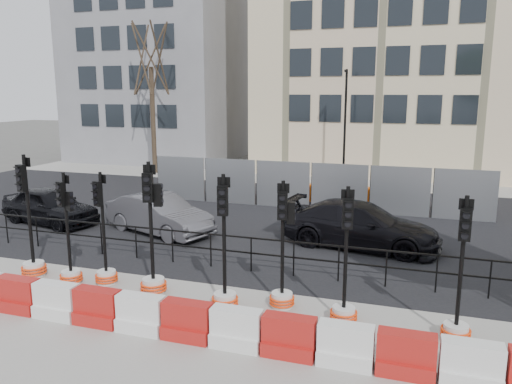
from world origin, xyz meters
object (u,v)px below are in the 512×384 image
(traffic_signal_a, at_px, (32,252))
(car_c, at_px, (361,225))
(traffic_signal_h, at_px, (457,313))
(car_a, at_px, (50,206))
(traffic_signal_d, at_px, (153,264))

(traffic_signal_a, height_order, car_c, traffic_signal_a)
(traffic_signal_a, height_order, traffic_signal_h, traffic_signal_a)
(car_a, bearing_deg, traffic_signal_d, -111.71)
(traffic_signal_d, xyz_separation_m, car_a, (-7.02, 4.71, -0.09))
(car_a, bearing_deg, car_c, -74.40)
(traffic_signal_h, bearing_deg, car_a, 161.82)
(traffic_signal_d, xyz_separation_m, car_c, (4.38, 5.40, -0.06))
(traffic_signal_a, height_order, car_a, traffic_signal_a)
(car_c, bearing_deg, traffic_signal_a, 131.96)
(traffic_signal_h, height_order, car_a, traffic_signal_h)
(traffic_signal_h, height_order, car_c, traffic_signal_h)
(traffic_signal_d, distance_m, car_c, 6.96)
(traffic_signal_a, height_order, traffic_signal_d, traffic_signal_a)
(traffic_signal_d, height_order, car_a, traffic_signal_d)
(traffic_signal_d, bearing_deg, car_c, 37.03)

